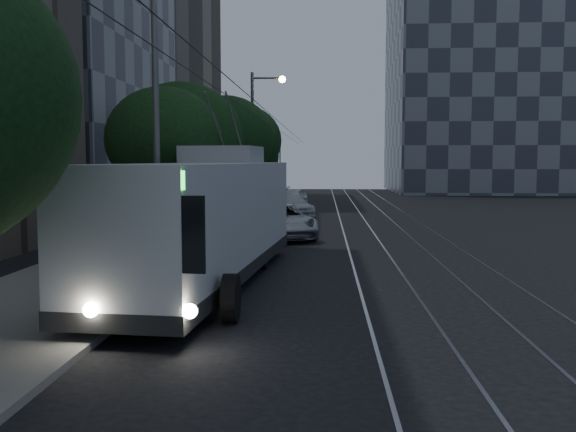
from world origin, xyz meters
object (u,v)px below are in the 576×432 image
(pickup_silver, at_px, (279,221))
(streetlamp_near, at_px, (169,70))
(trolleybus, at_px, (206,220))
(streetlamp_far, at_px, (259,129))
(car_white_d, at_px, (293,197))
(car_white_c, at_px, (274,200))
(car_white_b, at_px, (291,205))
(car_white_a, at_px, (271,210))

(pickup_silver, bearing_deg, streetlamp_near, -123.55)
(trolleybus, height_order, streetlamp_far, streetlamp_far)
(pickup_silver, distance_m, car_white_d, 19.03)
(trolleybus, distance_m, streetlamp_near, 4.83)
(trolleybus, bearing_deg, car_white_c, 95.41)
(car_white_d, bearing_deg, car_white_c, -105.30)
(trolleybus, height_order, streetlamp_near, streetlamp_near)
(car_white_d, height_order, streetlamp_far, streetlamp_far)
(car_white_b, relative_size, streetlamp_near, 0.45)
(trolleybus, xyz_separation_m, streetlamp_far, (-0.77, 22.70, 3.65))
(car_white_b, distance_m, car_white_d, 7.53)
(car_white_c, xyz_separation_m, streetlamp_far, (-0.60, -4.57, 4.75))
(car_white_d, distance_m, streetlamp_far, 8.88)
(streetlamp_far, bearing_deg, car_white_b, -6.89)
(car_white_c, distance_m, streetlamp_near, 26.37)
(car_white_d, distance_m, streetlamp_near, 29.10)
(car_white_a, relative_size, car_white_c, 0.98)
(pickup_silver, relative_size, streetlamp_near, 0.54)
(car_white_b, bearing_deg, pickup_silver, -112.15)
(pickup_silver, height_order, streetlamp_near, streetlamp_near)
(car_white_a, relative_size, streetlamp_near, 0.42)
(car_white_d, bearing_deg, car_white_a, -84.43)
(car_white_b, height_order, streetlamp_far, streetlamp_far)
(streetlamp_near, height_order, streetlamp_far, streetlamp_near)
(car_white_a, bearing_deg, streetlamp_near, -94.07)
(car_white_d, bearing_deg, trolleybus, -83.27)
(trolleybus, relative_size, car_white_d, 3.14)
(car_white_c, bearing_deg, streetlamp_near, -107.44)
(trolleybus, height_order, car_white_d, trolleybus)
(streetlamp_near, bearing_deg, car_white_b, 82.85)
(car_white_c, relative_size, car_white_d, 1.04)
(streetlamp_far, bearing_deg, trolleybus, -88.05)
(car_white_a, xyz_separation_m, car_white_c, (-0.55, 9.34, -0.01))
(trolleybus, xyz_separation_m, car_white_c, (-0.17, 27.27, -1.10))
(streetlamp_near, bearing_deg, streetlamp_far, 88.43)
(trolleybus, height_order, car_white_a, trolleybus)
(trolleybus, bearing_deg, streetlamp_near, 137.00)
(streetlamp_near, bearing_deg, pickup_silver, 74.14)
(car_white_b, bearing_deg, car_white_c, 84.25)
(trolleybus, relative_size, car_white_b, 2.86)
(pickup_silver, distance_m, car_white_b, 11.50)
(car_white_a, xyz_separation_m, streetlamp_near, (-1.73, -16.42, 5.48))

